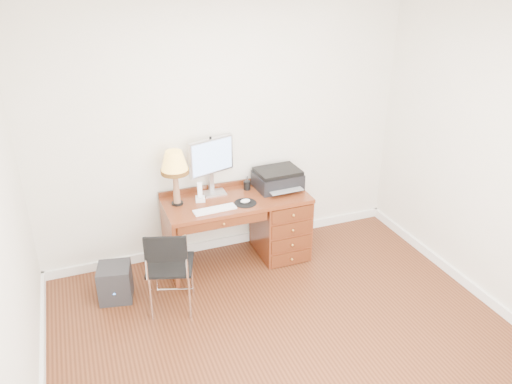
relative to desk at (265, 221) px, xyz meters
name	(u,v)px	position (x,y,z in m)	size (l,w,h in m)	color
ground	(290,343)	(-0.32, -1.40, -0.41)	(4.00, 4.00, 0.00)	#401D0E
room_shell	(263,296)	(-0.32, -0.77, -0.36)	(4.00, 4.00, 4.00)	silver
desk	(265,221)	(0.00, 0.00, 0.00)	(1.50, 0.67, 0.75)	maroon
monitor	(212,159)	(-0.50, 0.21, 0.71)	(0.51, 0.25, 0.60)	silver
keyboard	(215,209)	(-0.61, -0.19, 0.35)	(0.43, 0.12, 0.02)	white
mouse_pad	(245,202)	(-0.27, -0.15, 0.35)	(0.23, 0.23, 0.05)	black
printer	(278,179)	(0.18, 0.09, 0.44)	(0.49, 0.39, 0.21)	black
leg_lamp	(175,166)	(-0.92, 0.08, 0.76)	(0.28, 0.28, 0.57)	black
phone	(200,196)	(-0.69, 0.07, 0.40)	(0.11, 0.11, 0.20)	white
pen_cup	(247,185)	(-0.14, 0.16, 0.38)	(0.08, 0.08, 0.09)	black
chair	(171,263)	(-1.15, -0.61, 0.12)	(0.51, 0.52, 0.87)	black
equipment_box	(115,282)	(-1.64, -0.22, -0.24)	(0.30, 0.30, 0.35)	black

